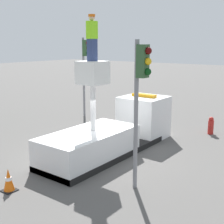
{
  "coord_description": "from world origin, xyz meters",
  "views": [
    {
      "loc": [
        -10.05,
        -7.99,
        4.71
      ],
      "look_at": [
        -1.3,
        -1.38,
        2.3
      ],
      "focal_mm": 50.0,
      "sensor_mm": 36.0,
      "label": 1
    }
  ],
  "objects_px": {
    "bucket_truck": "(114,132)",
    "traffic_cone_rear": "(9,180)",
    "traffic_light_pole": "(140,86)",
    "fire_hydrant": "(211,126)",
    "traffic_light_across": "(85,61)",
    "worker": "(92,38)"
  },
  "relations": [
    {
      "from": "fire_hydrant",
      "to": "traffic_cone_rear",
      "type": "xyz_separation_m",
      "value": [
        -10.42,
        2.91,
        -0.09
      ]
    },
    {
      "from": "bucket_truck",
      "to": "worker",
      "type": "distance_m",
      "value": 4.33
    },
    {
      "from": "traffic_light_pole",
      "to": "fire_hydrant",
      "type": "distance_m",
      "value": 8.27
    },
    {
      "from": "bucket_truck",
      "to": "fire_hydrant",
      "type": "height_order",
      "value": "bucket_truck"
    },
    {
      "from": "traffic_light_across",
      "to": "fire_hydrant",
      "type": "xyz_separation_m",
      "value": [
        0.86,
        -8.08,
        -3.15
      ]
    },
    {
      "from": "fire_hydrant",
      "to": "traffic_cone_rear",
      "type": "distance_m",
      "value": 10.82
    },
    {
      "from": "bucket_truck",
      "to": "traffic_cone_rear",
      "type": "distance_m",
      "value": 5.28
    },
    {
      "from": "worker",
      "to": "traffic_cone_rear",
      "type": "xyz_separation_m",
      "value": [
        -3.84,
        0.36,
        -4.56
      ]
    },
    {
      "from": "worker",
      "to": "traffic_light_across",
      "type": "bearing_deg",
      "value": 43.96
    },
    {
      "from": "bucket_truck",
      "to": "traffic_cone_rear",
      "type": "relative_size",
      "value": 9.75
    },
    {
      "from": "bucket_truck",
      "to": "fire_hydrant",
      "type": "distance_m",
      "value": 5.78
    },
    {
      "from": "bucket_truck",
      "to": "traffic_light_pole",
      "type": "distance_m",
      "value": 4.66
    },
    {
      "from": "bucket_truck",
      "to": "traffic_light_pole",
      "type": "relative_size",
      "value": 1.53
    },
    {
      "from": "traffic_light_pole",
      "to": "fire_hydrant",
      "type": "relative_size",
      "value": 5.18
    },
    {
      "from": "bucket_truck",
      "to": "traffic_cone_rear",
      "type": "xyz_separation_m",
      "value": [
        -5.25,
        0.36,
        -0.47
      ]
    },
    {
      "from": "fire_hydrant",
      "to": "bucket_truck",
      "type": "bearing_deg",
      "value": 153.68
    },
    {
      "from": "bucket_truck",
      "to": "traffic_light_pole",
      "type": "xyz_separation_m",
      "value": [
        -2.54,
        -2.92,
        2.6
      ]
    },
    {
      "from": "traffic_light_pole",
      "to": "traffic_light_across",
      "type": "bearing_deg",
      "value": 50.9
    },
    {
      "from": "traffic_light_pole",
      "to": "traffic_cone_rear",
      "type": "relative_size",
      "value": 6.35
    },
    {
      "from": "bucket_truck",
      "to": "worker",
      "type": "height_order",
      "value": "worker"
    },
    {
      "from": "traffic_light_pole",
      "to": "traffic_cone_rear",
      "type": "bearing_deg",
      "value": 129.58
    },
    {
      "from": "traffic_cone_rear",
      "to": "traffic_light_across",
      "type": "bearing_deg",
      "value": 28.37
    }
  ]
}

